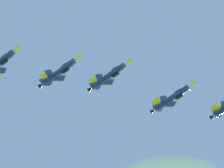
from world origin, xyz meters
TOP-DOWN VIEW (x-y plane):
  - fighter_jet_left_wing at (16.81, 66.55)m, footprint 13.56×11.23m
  - fighter_jet_right_wing at (-1.83, 60.37)m, footprint 13.56×11.10m
  - fighter_jet_left_outer at (-16.36, 58.58)m, footprint 13.56×11.10m

SIDE VIEW (x-z plane):
  - fighter_jet_left_wing at x=16.81m, z-range 141.67..147.97m
  - fighter_jet_left_outer at x=-16.36m, z-range 143.60..150.33m
  - fighter_jet_right_wing at x=-1.83m, z-range 144.21..150.95m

